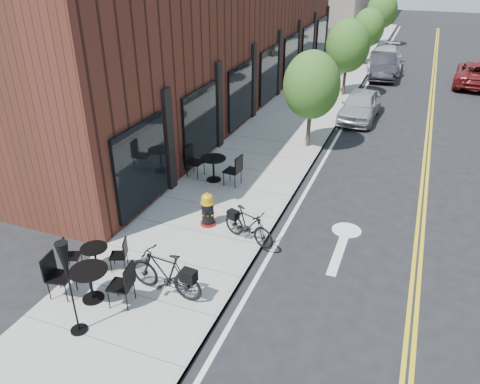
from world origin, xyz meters
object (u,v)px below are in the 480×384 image
at_px(bistro_set_a, 95,255).
at_px(bicycle_left, 165,273).
at_px(parked_car_a, 360,105).
at_px(parked_car_b, 383,66).
at_px(bistro_set_c, 213,166).
at_px(bicycle_right, 248,225).
at_px(parked_car_c, 385,59).
at_px(parked_car_far, 477,74).
at_px(fire_hydrant, 208,210).
at_px(bistro_set_b, 90,280).
at_px(patio_umbrella, 66,270).

bearing_deg(bistro_set_a, bicycle_left, -27.65).
xyz_separation_m(parked_car_a, parked_car_b, (0.08, 8.70, 0.05)).
xyz_separation_m(bistro_set_c, parked_car_b, (3.74, 17.48, 0.06)).
height_order(bicycle_right, parked_car_c, parked_car_c).
bearing_deg(parked_car_far, fire_hydrant, 72.84).
relative_size(fire_hydrant, parked_car_c, 0.20).
height_order(bicycle_left, bistro_set_b, bicycle_left).
distance_m(parked_car_b, parked_car_c, 2.15).
distance_m(parked_car_a, parked_car_b, 8.70).
relative_size(fire_hydrant, parked_car_far, 0.20).
bearing_deg(bistro_set_b, parked_car_b, 71.50).
relative_size(bistro_set_b, parked_car_a, 0.51).
distance_m(bistro_set_b, parked_car_far, 25.85).
height_order(parked_car_a, parked_car_b, parked_car_b).
xyz_separation_m(parked_car_c, parked_car_far, (5.50, -2.15, -0.04)).
bearing_deg(bistro_set_c, fire_hydrant, -62.22).
height_order(bicycle_left, parked_car_far, parked_car_far).
distance_m(patio_umbrella, parked_car_far, 26.64).
relative_size(bicycle_right, parked_car_c, 0.33).
xyz_separation_m(bistro_set_b, parked_car_c, (3.71, 26.31, 0.08)).
bearing_deg(parked_car_c, parked_car_b, -92.50).
height_order(bistro_set_a, parked_car_a, parked_car_a).
bearing_deg(bistro_set_a, bicycle_right, 16.66).
distance_m(bistro_set_b, parked_car_a, 15.90).
bearing_deg(bistro_set_c, bicycle_left, -69.47).
distance_m(fire_hydrant, bistro_set_b, 4.09).
relative_size(fire_hydrant, patio_umbrella, 0.47).
distance_m(bicycle_left, parked_car_a, 14.82).
bearing_deg(patio_umbrella, bistro_set_c, 92.23).
relative_size(bicycle_right, bistro_set_a, 1.07).
xyz_separation_m(parked_car_a, parked_car_c, (-0.00, 10.85, 0.06)).
relative_size(bistro_set_a, bistro_set_c, 0.77).
bearing_deg(bistro_set_b, parked_car_a, 66.93).
relative_size(parked_car_b, parked_car_c, 0.87).
distance_m(parked_car_a, parked_car_c, 10.85).
height_order(fire_hydrant, bistro_set_c, bistro_set_c).
xyz_separation_m(fire_hydrant, parked_car_c, (2.61, 22.37, 0.13)).
xyz_separation_m(fire_hydrant, bistro_set_b, (-1.10, -3.94, 0.05)).
relative_size(parked_car_c, parked_car_far, 1.01).
bearing_deg(bistro_set_b, parked_car_c, 72.40).
distance_m(parked_car_c, parked_car_far, 5.91).
bearing_deg(parked_car_a, bicycle_right, -93.53).
distance_m(bistro_set_a, parked_car_far, 25.17).
distance_m(patio_umbrella, parked_car_b, 25.35).
relative_size(bicycle_right, patio_umbrella, 0.76).
xyz_separation_m(bicycle_left, parked_car_b, (2.31, 23.35, 0.03)).
height_order(bistro_set_b, parked_car_c, parked_car_c).
relative_size(fire_hydrant, bicycle_left, 0.54).
height_order(parked_car_b, parked_car_far, parked_car_b).
relative_size(fire_hydrant, bicycle_right, 0.62).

